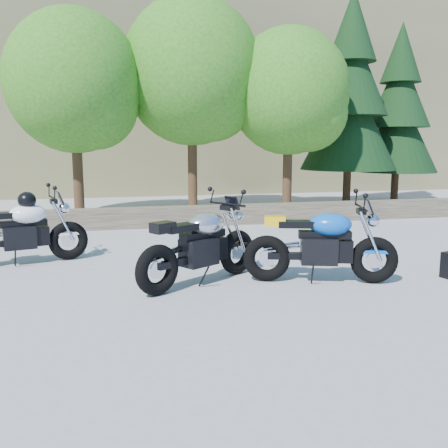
{
  "coord_description": "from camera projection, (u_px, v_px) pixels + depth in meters",
  "views": [
    {
      "loc": [
        -1.77,
        -7.27,
        2.12
      ],
      "look_at": [
        0.2,
        1.0,
        0.75
      ],
      "focal_mm": 40.0,
      "sensor_mm": 36.0,
      "label": 1
    }
  ],
  "objects": [
    {
      "name": "ground",
      "position": [
        226.0,
        282.0,
        7.72
      ],
      "size": [
        90.0,
        90.0,
        0.0
      ],
      "primitive_type": "plane",
      "color": "#939398",
      "rests_on": "ground"
    },
    {
      "name": "stone_wall",
      "position": [
        176.0,
        216.0,
        12.96
      ],
      "size": [
        22.0,
        0.55,
        0.5
      ],
      "primitive_type": "cube",
      "color": "#473A2F",
      "rests_on": "ground"
    },
    {
      "name": "hillside",
      "position": [
        172.0,
        64.0,
        34.1
      ],
      "size": [
        80.0,
        30.0,
        15.0
      ],
      "primitive_type": "cube",
      "color": "brown",
      "rests_on": "ground"
    },
    {
      "name": "tree_decid_left",
      "position": [
        78.0,
        87.0,
        13.45
      ],
      "size": [
        3.67,
        3.67,
        5.62
      ],
      "color": "#382314",
      "rests_on": "ground"
    },
    {
      "name": "tree_decid_mid",
      "position": [
        196.0,
        77.0,
        14.52
      ],
      "size": [
        4.08,
        4.08,
        6.24
      ],
      "color": "#382314",
      "rests_on": "ground"
    },
    {
      "name": "tree_decid_right",
      "position": [
        293.0,
        96.0,
        14.67
      ],
      "size": [
        3.54,
        3.54,
        5.41
      ],
      "color": "#382314",
      "rests_on": "ground"
    },
    {
      "name": "conifer_near",
      "position": [
        350.0,
        96.0,
        16.43
      ],
      "size": [
        3.17,
        3.17,
        7.06
      ],
      "color": "#382314",
      "rests_on": "ground"
    },
    {
      "name": "conifer_far",
      "position": [
        399.0,
        111.0,
        17.57
      ],
      "size": [
        2.82,
        2.82,
        6.27
      ],
      "color": "#382314",
      "rests_on": "ground"
    },
    {
      "name": "silver_bike",
      "position": [
        201.0,
        246.0,
        7.57
      ],
      "size": [
        2.11,
        1.42,
        1.2
      ],
      "rotation": [
        0.0,
        0.0,
        0.56
      ],
      "color": "black",
      "rests_on": "ground"
    },
    {
      "name": "white_bike",
      "position": [
        20.0,
        229.0,
        8.76
      ],
      "size": [
        2.3,
        0.88,
        1.29
      ],
      "rotation": [
        0.0,
        0.0,
        0.25
      ],
      "color": "black",
      "rests_on": "ground"
    },
    {
      "name": "blue_bike",
      "position": [
        322.0,
        246.0,
        7.64
      ],
      "size": [
        2.31,
        0.98,
        1.19
      ],
      "rotation": [
        0.0,
        0.0,
        -0.31
      ],
      "color": "black",
      "rests_on": "ground"
    }
  ]
}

